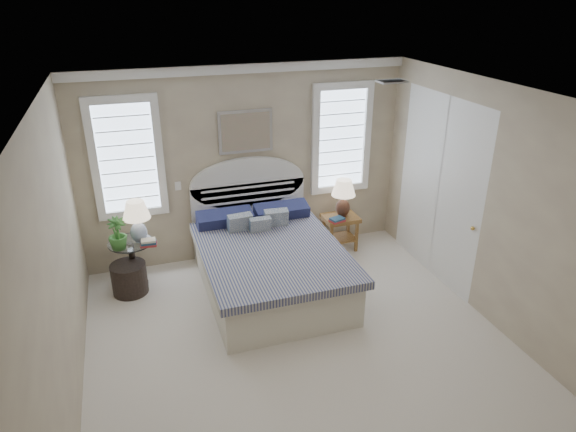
{
  "coord_description": "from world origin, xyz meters",
  "views": [
    {
      "loc": [
        -1.55,
        -4.08,
        3.6
      ],
      "look_at": [
        0.12,
        1.0,
        1.19
      ],
      "focal_mm": 32.0,
      "sensor_mm": 36.0,
      "label": 1
    }
  ],
  "objects_px": {
    "side_table_left": "(133,259)",
    "floor_pot": "(129,278)",
    "lamp_left": "(137,217)",
    "nightstand_right": "(340,225)",
    "lamp_right": "(343,194)",
    "bed": "(268,261)"
  },
  "relations": [
    {
      "from": "side_table_left",
      "to": "nightstand_right",
      "type": "distance_m",
      "value": 2.95
    },
    {
      "from": "bed",
      "to": "lamp_left",
      "type": "xyz_separation_m",
      "value": [
        -1.53,
        0.58,
        0.58
      ]
    },
    {
      "from": "bed",
      "to": "floor_pot",
      "type": "bearing_deg",
      "value": 166.13
    },
    {
      "from": "side_table_left",
      "to": "floor_pot",
      "type": "bearing_deg",
      "value": -112.08
    },
    {
      "from": "lamp_right",
      "to": "nightstand_right",
      "type": "bearing_deg",
      "value": -159.08
    },
    {
      "from": "side_table_left",
      "to": "floor_pot",
      "type": "xyz_separation_m",
      "value": [
        -0.07,
        -0.17,
        -0.18
      ]
    },
    {
      "from": "floor_pot",
      "to": "side_table_left",
      "type": "bearing_deg",
      "value": 67.92
    },
    {
      "from": "side_table_left",
      "to": "lamp_right",
      "type": "distance_m",
      "value": 3.02
    },
    {
      "from": "side_table_left",
      "to": "nightstand_right",
      "type": "height_order",
      "value": "side_table_left"
    },
    {
      "from": "lamp_left",
      "to": "lamp_right",
      "type": "bearing_deg",
      "value": 2.57
    },
    {
      "from": "bed",
      "to": "nightstand_right",
      "type": "distance_m",
      "value": 1.47
    },
    {
      "from": "floor_pot",
      "to": "lamp_right",
      "type": "xyz_separation_m",
      "value": [
        3.05,
        0.28,
        0.67
      ]
    },
    {
      "from": "bed",
      "to": "lamp_right",
      "type": "distance_m",
      "value": 1.58
    },
    {
      "from": "side_table_left",
      "to": "lamp_right",
      "type": "xyz_separation_m",
      "value": [
        2.98,
        0.11,
        0.49
      ]
    },
    {
      "from": "bed",
      "to": "lamp_right",
      "type": "bearing_deg",
      "value": 27.87
    },
    {
      "from": "side_table_left",
      "to": "floor_pot",
      "type": "height_order",
      "value": "side_table_left"
    },
    {
      "from": "nightstand_right",
      "to": "bed",
      "type": "bearing_deg",
      "value": -151.97
    },
    {
      "from": "floor_pot",
      "to": "lamp_left",
      "type": "xyz_separation_m",
      "value": [
        0.19,
        0.15,
        0.77
      ]
    },
    {
      "from": "side_table_left",
      "to": "lamp_left",
      "type": "bearing_deg",
      "value": -7.5
    },
    {
      "from": "floor_pot",
      "to": "lamp_left",
      "type": "bearing_deg",
      "value": 38.83
    },
    {
      "from": "floor_pot",
      "to": "bed",
      "type": "bearing_deg",
      "value": -13.87
    },
    {
      "from": "side_table_left",
      "to": "lamp_right",
      "type": "relative_size",
      "value": 1.12
    }
  ]
}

